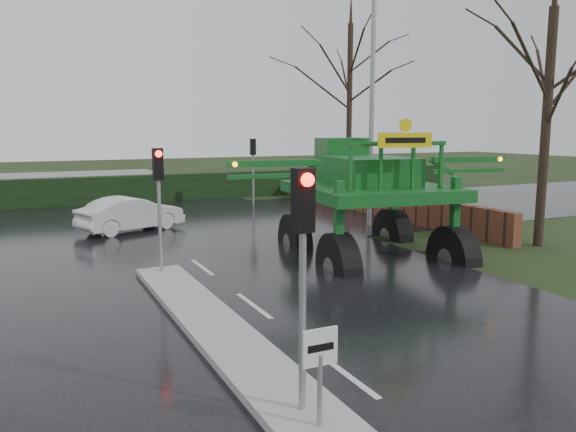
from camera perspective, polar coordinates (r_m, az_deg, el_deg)
name	(u,v)px	position (r m, az deg, el deg)	size (l,w,h in m)	color
ground	(344,374)	(9.71, 5.76, -15.72)	(140.00, 140.00, 0.00)	black
road_main	(184,254)	(18.56, -10.53, -3.84)	(14.00, 80.00, 0.02)	black
road_cross	(146,226)	(24.31, -14.23, -0.97)	(80.00, 12.00, 0.02)	black
median_island	(213,325)	(11.72, -7.65, -10.91)	(1.20, 10.00, 0.16)	gray
hedge_row	(115,190)	(32.02, -17.15, 2.56)	(44.00, 0.90, 1.50)	black
brick_wall	(358,199)	(28.18, 7.13, 1.77)	(0.40, 20.00, 1.20)	#592D1E
keep_left_sign	(320,361)	(7.50, 3.26, -14.53)	(0.50, 0.07, 1.35)	gray
traffic_signal_near	(303,238)	(7.46, 1.54, -2.29)	(0.26, 0.33, 3.52)	gray
traffic_signal_mid	(159,183)	(15.44, -13.01, 3.26)	(0.26, 0.33, 3.52)	gray
traffic_signal_far	(253,157)	(29.73, -3.58, 6.04)	(0.26, 0.33, 3.52)	gray
street_light_right	(366,80)	(23.44, 7.93, 13.55)	(3.85, 0.30, 10.00)	gray
tree_right_near	(548,94)	(21.09, 24.92, 11.20)	(5.60, 5.60, 9.64)	black
tree_right_far	(350,86)	(33.62, 6.29, 12.99)	(7.00, 7.00, 12.05)	black
crop_sprayer	(336,181)	(16.17, 4.89, 3.59)	(9.63, 6.54, 5.41)	black
white_sedan	(132,231)	(23.15, -15.59, -1.52)	(1.46, 4.17, 1.38)	silver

